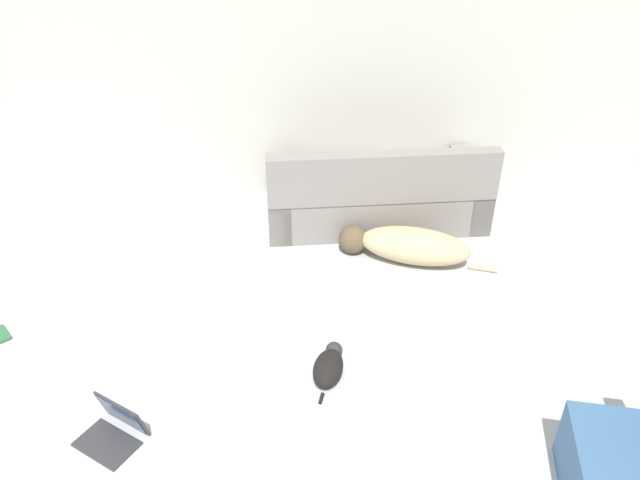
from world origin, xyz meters
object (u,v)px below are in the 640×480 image
at_px(dog, 407,245).
at_px(cat, 329,366).
at_px(laptop_open, 116,426).
at_px(couch, 376,196).
at_px(side_chair, 635,466).

bearing_deg(dog, cat, 78.77).
xyz_separation_m(dog, laptop_open, (-2.04, -1.83, -0.07)).
bearing_deg(laptop_open, cat, 52.98).
relative_size(couch, laptop_open, 4.41).
height_order(couch, cat, couch).
height_order(cat, laptop_open, laptop_open).
height_order(dog, cat, dog).
bearing_deg(couch, dog, 103.32).
bearing_deg(laptop_open, couch, 86.87).
distance_m(dog, laptop_open, 2.74).
bearing_deg(cat, side_chair, -108.50).
distance_m(cat, side_chair, 1.87).
bearing_deg(side_chair, couch, -149.64).
bearing_deg(dog, laptop_open, 58.98).
relative_size(dog, side_chair, 1.60).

